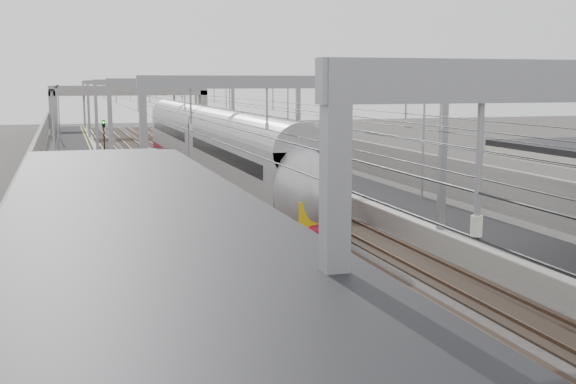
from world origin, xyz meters
TOP-DOWN VIEW (x-y plane):
  - platform_left at (-8.00, 45.00)m, footprint 4.00×120.00m
  - platform_right at (8.00, 45.00)m, footprint 4.00×120.00m
  - tracks at (0.00, 45.00)m, footprint 11.40×140.00m
  - overhead_line at (0.00, 51.62)m, footprint 13.00×140.00m
  - canopy_left at (-8.02, 2.99)m, footprint 4.40×30.00m
  - overbridge at (0.00, 100.00)m, footprint 22.00×2.20m
  - wall_left at (-11.20, 45.00)m, footprint 0.30×120.00m
  - wall_right at (11.20, 45.00)m, footprint 0.30×120.00m
  - train at (1.50, 47.83)m, footprint 2.76×50.33m
  - signal_green at (-5.20, 71.69)m, footprint 0.32×0.32m
  - signal_red_near at (3.20, 62.46)m, footprint 0.32×0.32m
  - signal_red_far at (5.40, 71.53)m, footprint 0.32×0.32m

SIDE VIEW (x-z plane):
  - tracks at x=0.00m, z-range -0.05..0.15m
  - platform_left at x=-8.00m, z-range 0.00..1.00m
  - platform_right at x=8.00m, z-range 0.00..1.00m
  - wall_left at x=-11.20m, z-range 0.00..3.20m
  - wall_right at x=11.20m, z-range 0.00..3.20m
  - train at x=1.50m, z-range -0.04..4.32m
  - signal_green at x=-5.20m, z-range 0.68..4.15m
  - signal_red_near at x=3.20m, z-range 0.68..4.15m
  - signal_red_far at x=5.40m, z-range 0.68..4.15m
  - canopy_left at x=-8.02m, z-range 2.97..7.21m
  - overbridge at x=0.00m, z-range 1.86..8.76m
  - overhead_line at x=0.00m, z-range 2.84..9.44m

